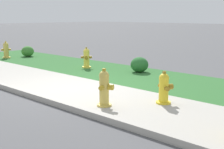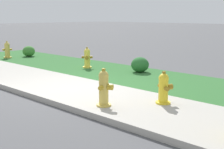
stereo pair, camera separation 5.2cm
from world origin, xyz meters
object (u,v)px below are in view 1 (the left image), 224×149
fire_hydrant_near_corner (6,50)px  shrub_bush_near_lamp (28,51)px  shrub_bush_far_verge (139,65)px  fire_hydrant_far_end (86,58)px  fire_hydrant_at_driveway (104,88)px  fire_hydrant_across_street (164,88)px

fire_hydrant_near_corner → shrub_bush_near_lamp: size_ratio=1.32×
fire_hydrant_near_corner → shrub_bush_far_verge: fire_hydrant_near_corner is taller
fire_hydrant_far_end → shrub_bush_far_verge: bearing=153.6°
fire_hydrant_near_corner → fire_hydrant_at_driveway: size_ratio=0.92×
fire_hydrant_near_corner → fire_hydrant_across_street: 9.15m
fire_hydrant_near_corner → shrub_bush_near_lamp: fire_hydrant_near_corner is taller
fire_hydrant_at_driveway → shrub_bush_near_lamp: 8.67m
fire_hydrant_near_corner → shrub_bush_far_verge: 6.50m
fire_hydrant_across_street → shrub_bush_near_lamp: bearing=-165.2°
fire_hydrant_near_corner → shrub_bush_far_verge: size_ratio=1.25×
fire_hydrant_near_corner → fire_hydrant_far_end: (4.47, 0.67, 0.00)m
fire_hydrant_near_corner → shrub_bush_near_lamp: (0.23, 0.92, -0.11)m
fire_hydrant_at_driveway → shrub_bush_far_verge: bearing=-173.4°
shrub_bush_far_verge → shrub_bush_near_lamp: (-6.14, -0.37, -0.01)m
fire_hydrant_across_street → shrub_bush_far_verge: fire_hydrant_across_street is taller
fire_hydrant_at_driveway → shrub_bush_near_lamp: bearing=-133.3°
fire_hydrant_far_end → shrub_bush_near_lamp: size_ratio=1.33×
shrub_bush_far_verge → fire_hydrant_near_corner: bearing=-168.5°
fire_hydrant_across_street → shrub_bush_near_lamp: size_ratio=1.26×
fire_hydrant_at_driveway → shrub_bush_far_verge: 4.06m
shrub_bush_far_verge → shrub_bush_near_lamp: 6.15m
fire_hydrant_far_end → fire_hydrant_near_corner: bearing=-36.2°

